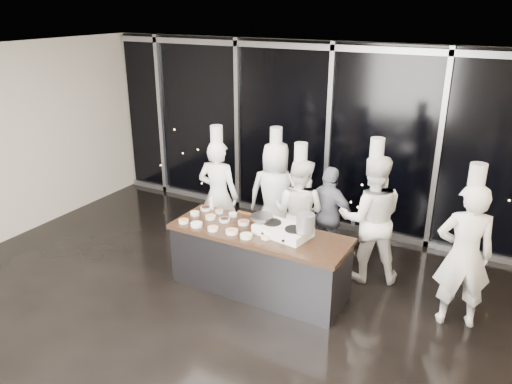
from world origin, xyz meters
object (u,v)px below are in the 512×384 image
at_px(frying_pan, 261,217).
at_px(stock_pot, 305,223).
at_px(guest, 329,215).
at_px(stove, 283,230).
at_px(chef_side, 464,255).
at_px(demo_counter, 259,261).
at_px(chef_far_left, 218,195).
at_px(chef_left, 275,195).
at_px(chef_center, 299,212).
at_px(chef_right, 371,218).

relative_size(frying_pan, stock_pot, 2.30).
distance_m(frying_pan, guest, 1.30).
distance_m(stove, guest, 1.22).
relative_size(guest, chef_side, 0.73).
bearing_deg(chef_side, stove, -6.91).
xyz_separation_m(demo_counter, chef_side, (2.52, 0.51, 0.50)).
bearing_deg(guest, chef_far_left, 27.39).
bearing_deg(chef_far_left, chef_side, 166.90).
bearing_deg(stove, chef_far_left, 162.29).
height_order(stock_pot, chef_far_left, chef_far_left).
xyz_separation_m(stove, stock_pot, (0.33, -0.04, 0.19)).
bearing_deg(chef_far_left, demo_counter, 136.67).
relative_size(chef_far_left, chef_left, 1.02).
height_order(demo_counter, guest, guest).
height_order(chef_center, guest, chef_center).
bearing_deg(chef_far_left, chef_right, 176.99).
height_order(chef_left, guest, chef_left).
xyz_separation_m(stove, chef_far_left, (-1.51, 0.77, -0.04)).
xyz_separation_m(stove, chef_center, (-0.17, 0.91, -0.11)).
bearing_deg(chef_right, chef_center, -19.04).
bearing_deg(chef_center, guest, -143.20).
xyz_separation_m(frying_pan, stock_pot, (0.68, -0.08, 0.09)).
xyz_separation_m(stock_pot, guest, (-0.12, 1.22, -0.39)).
bearing_deg(guest, stock_pot, 109.69).
bearing_deg(demo_counter, stove, 10.67).
xyz_separation_m(frying_pan, chef_far_left, (-1.16, 0.73, -0.14)).
height_order(frying_pan, guest, guest).
distance_m(stove, chef_side, 2.24).
xyz_separation_m(chef_left, chef_center, (0.56, -0.33, -0.05)).
distance_m(frying_pan, chef_far_left, 1.38).
relative_size(frying_pan, chef_side, 0.26).
bearing_deg(demo_counter, chef_right, 40.79).
height_order(stock_pot, chef_left, chef_left).
distance_m(demo_counter, frying_pan, 0.62).
bearing_deg(guest, chef_left, 10.77).
bearing_deg(chef_far_left, stove, 144.68).
distance_m(frying_pan, stock_pot, 0.69).
bearing_deg(stove, chef_side, 21.13).
height_order(frying_pan, chef_side, chef_side).
xyz_separation_m(stove, chef_left, (-0.73, 1.24, -0.07)).
xyz_separation_m(demo_counter, chef_left, (-0.40, 1.30, 0.45)).
height_order(stove, chef_side, chef_side).
relative_size(stove, chef_center, 0.41).
bearing_deg(chef_side, chef_far_left, -23.54).
relative_size(stove, chef_right, 0.37).
relative_size(chef_left, guest, 1.31).
xyz_separation_m(guest, chef_side, (1.99, -0.73, 0.19)).
bearing_deg(chef_center, chef_far_left, 6.38).
xyz_separation_m(stock_pot, chef_center, (-0.50, 0.95, -0.31)).
bearing_deg(stove, chef_left, 129.94).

